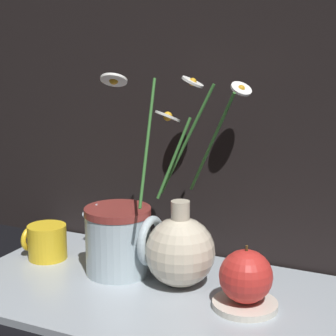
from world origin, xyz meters
TOP-DOWN VIEW (x-y plane):
  - ground_plane at (0.00, 0.00)m, footprint 6.00×6.00m
  - shelf at (0.00, 0.00)m, footprint 0.68×0.36m
  - vase_with_flowers at (0.01, 0.04)m, footprint 0.22×0.19m
  - yellow_mug at (-0.26, 0.04)m, footprint 0.08×0.07m
  - ceramic_pitcher at (-0.11, 0.04)m, footprint 0.14×0.11m
  - saucer_plate at (0.13, -0.00)m, footprint 0.10×0.10m
  - orange_fruit at (0.13, -0.00)m, footprint 0.08×0.08m

SIDE VIEW (x-z plane):
  - ground_plane at x=0.00m, z-range 0.00..0.00m
  - shelf at x=0.00m, z-range 0.00..0.01m
  - saucer_plate at x=0.13m, z-range 0.01..0.02m
  - yellow_mug at x=-0.26m, z-range 0.01..0.07m
  - orange_fruit at x=0.13m, z-range 0.02..0.11m
  - ceramic_pitcher at x=-0.11m, z-range 0.01..0.14m
  - vase_with_flowers at x=0.01m, z-range -0.09..0.25m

